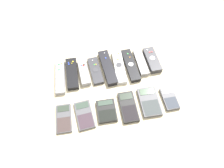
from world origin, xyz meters
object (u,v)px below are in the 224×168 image
Objects in this scene: remote_2 at (84,72)px; remote_4 at (107,68)px; calculator_3 at (128,107)px; remote_0 at (60,77)px; remote_6 at (131,65)px; remote_3 at (95,71)px; calculator_1 at (84,115)px; calculator_4 at (149,102)px; calculator_0 at (64,118)px; remote_1 at (72,74)px; remote_8 at (152,60)px; calculator_2 at (107,111)px; remote_5 at (119,67)px; remote_7 at (141,62)px; calculator_5 at (169,99)px.

remote_4 is at bearing -1.19° from remote_2.
remote_0 is at bearing 143.24° from calculator_3.
remote_6 is 1.32× the size of calculator_3.
remote_3 is 0.26m from calculator_1.
calculator_4 is at bearing -83.63° from remote_6.
remote_6 is 0.44m from calculator_0.
remote_2 is (0.06, -0.00, 0.00)m from remote_1.
remote_1 is 1.17× the size of remote_2.
remote_2 is 0.06m from remote_3.
remote_1 is at bearing 93.13° from calculator_1.
remote_2 is 0.37m from remote_8.
remote_8 reaches higher than calculator_2.
calculator_4 is at bearing 3.03° from calculator_0.
remote_0 is 0.31m from remote_5.
remote_5 is 0.39m from calculator_0.
remote_0 is at bearing 92.28° from calculator_0.
calculator_0 is at bearing -119.79° from remote_2.
remote_3 is 0.25m from remote_7.
calculator_5 is (0.13, -0.23, -0.00)m from remote_6.
remote_5 is (0.25, -0.01, -0.00)m from remote_1.
remote_7 is 0.49m from calculator_0.
remote_6 and remote_7 have the same top height.
remote_5 is at bearing 89.27° from calculator_3.
calculator_5 is (0.38, -0.24, -0.00)m from remote_2.
calculator_2 is (-0.18, -0.24, -0.00)m from remote_6.
remote_0 is at bearing 179.93° from remote_8.
calculator_0 is (-0.06, -0.24, -0.01)m from remote_1.
remote_7 is 1.08× the size of remote_8.
calculator_4 is (0.40, -0.23, -0.00)m from remote_0.
calculator_5 is at bearing -46.86° from remote_4.
remote_8 is (0.25, 0.00, 0.00)m from remote_4.
remote_4 is 0.12m from remote_6.
remote_2 is at bearing 148.41° from calculator_5.
remote_2 is 1.41× the size of calculator_2.
remote_1 is at bearing 120.86° from calculator_2.
remote_3 is at bearing 177.10° from remote_6.
remote_8 is 1.13× the size of calculator_0.
remote_4 reaches higher than remote_5.
calculator_4 reaches higher than calculator_3.
calculator_3 is (0.05, -0.24, -0.00)m from remote_4.
remote_3 is 0.27m from calculator_3.
remote_4 is 1.38× the size of remote_8.
calculator_0 is at bearing 174.29° from calculator_1.
remote_8 reaches higher than calculator_3.
remote_7 is (0.37, -0.00, 0.00)m from remote_1.
calculator_4 is (0.09, -0.23, -0.00)m from remote_5.
remote_0 is 0.46m from calculator_4.
remote_0 is 0.38m from calculator_3.
remote_0 is 0.12m from remote_2.
remote_0 is 0.31m from calculator_2.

